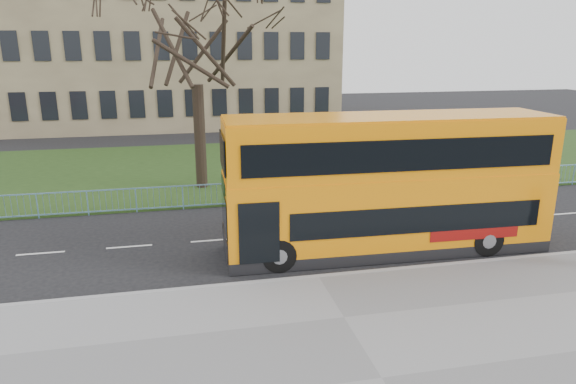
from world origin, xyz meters
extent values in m
plane|color=black|center=(0.00, 0.00, 0.00)|extent=(120.00, 120.00, 0.00)
cube|color=slate|center=(0.00, -6.75, 0.06)|extent=(80.00, 10.50, 0.12)
cube|color=gray|center=(0.00, -1.55, 0.07)|extent=(80.00, 0.20, 0.14)
cube|color=#1F3613|center=(0.00, 14.30, 0.04)|extent=(80.00, 15.40, 0.08)
cube|color=#7A694D|center=(-5.00, 35.00, 7.00)|extent=(30.00, 15.00, 14.00)
cube|color=orange|center=(2.97, 0.40, 1.44)|extent=(11.33, 2.97, 2.09)
cube|color=orange|center=(2.97, 0.40, 2.66)|extent=(11.33, 2.97, 0.36)
cube|color=orange|center=(2.97, 0.40, 3.78)|extent=(11.28, 2.92, 1.88)
cube|color=black|center=(3.58, -0.97, 1.52)|extent=(8.69, 0.27, 0.91)
cube|color=black|center=(2.94, -0.93, 3.69)|extent=(10.36, 0.31, 1.02)
cylinder|color=black|center=(-1.08, -0.71, 0.56)|extent=(1.12, 0.33, 1.12)
cylinder|color=black|center=(6.21, -0.90, 0.56)|extent=(1.12, 0.33, 1.12)
camera|label=1|loc=(-3.97, -15.66, 7.03)|focal=32.00mm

